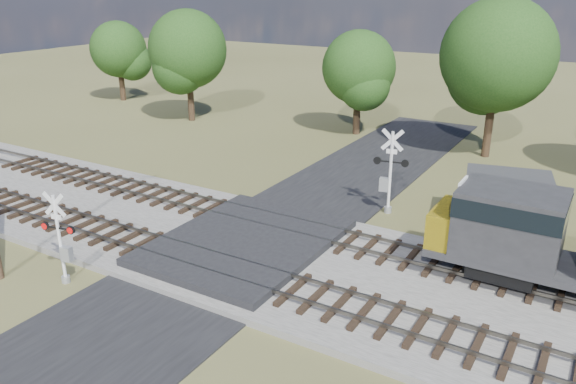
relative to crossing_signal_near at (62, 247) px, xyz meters
The scene contains 10 objects.
ground 7.49m from the crossing_signal_near, 51.24° to the left, with size 160.00×160.00×0.00m, color #4C4C28.
ballast_bed 15.90m from the crossing_signal_near, 23.03° to the left, with size 140.00×10.00×0.30m, color gray.
road 7.48m from the crossing_signal_near, 51.24° to the left, with size 7.00×60.00×0.08m, color black.
crossing_panel 7.81m from the crossing_signal_near, 53.57° to the left, with size 7.00×9.00×0.62m, color #262628.
track_near 8.62m from the crossing_signal_near, 25.65° to the left, with size 140.00×2.60×0.33m.
track_far 11.68m from the crossing_signal_near, 48.49° to the left, with size 140.00×2.60×0.33m.
crossing_signal_near is the anchor object (origin of this frame).
crossing_signal_far 16.18m from the crossing_signal_near, 58.64° to the left, with size 1.84×0.48×4.60m.
equipment_shed 20.39m from the crossing_signal_near, 45.43° to the left, with size 4.80×4.80×2.74m.
treeline 29.97m from the crossing_signal_near, 62.62° to the left, with size 82.03×11.04×10.84m.
Camera 1 is at (13.61, -18.47, 11.56)m, focal length 35.00 mm.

